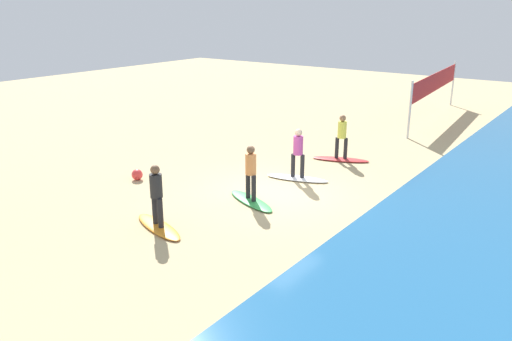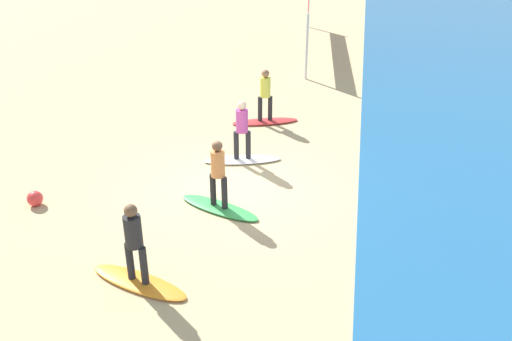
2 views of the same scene
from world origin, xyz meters
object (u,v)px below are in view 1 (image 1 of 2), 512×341
object	(u,v)px
surfboard_red	(341,159)
surfer_white	(298,150)
surfer_orange	(156,191)
volleyball_net	(436,84)
beach_ball	(137,175)
surfer_red	(342,133)
surfboard_white	(297,178)
surfboard_orange	(159,227)
surfer_green	(251,169)
surfboard_green	(251,201)

from	to	relation	value
surfboard_red	surfer_white	world-z (taller)	surfer_white
surfer_orange	volleyball_net	distance (m)	17.62
surfer_orange	beach_ball	distance (m)	4.24
surfer_red	surfboard_white	distance (m)	3.00
surfer_white	surfboard_orange	xyz separation A→B (m)	(5.50, -0.85, -0.99)
surfboard_red	beach_ball	size ratio (longest dim) A/B	5.76
surfboard_red	beach_ball	xyz separation A→B (m)	(6.00, -4.43, 0.14)
surfboard_red	volleyball_net	distance (m)	9.39
surfer_green	surfer_orange	distance (m)	3.04
surfboard_orange	surfer_red	bearing A→B (deg)	100.27
surfboard_red	volleyball_net	world-z (taller)	volleyball_net
beach_ball	surfer_white	bearing A→B (deg)	126.47
surfboard_orange	beach_ball	distance (m)	4.15
surfer_orange	volleyball_net	xyz separation A→B (m)	(-17.55, 1.40, 0.75)
surfboard_red	surfboard_orange	size ratio (longest dim) A/B	1.00
surfer_orange	volleyball_net	bearing A→B (deg)	175.44
surfer_red	surfer_orange	world-z (taller)	same
surfboard_orange	surfer_orange	distance (m)	0.99
surfer_green	surfer_orange	bearing A→B (deg)	-15.91
surfboard_green	surfboard_orange	bearing A→B (deg)	-84.16
surfer_green	surfboard_red	bearing A→B (deg)	178.24
surfboard_red	volleyball_net	size ratio (longest dim) A/B	0.23
surfer_red	surfboard_green	xyz separation A→B (m)	(5.40, -0.17, -0.99)
surfer_green	surfboard_orange	xyz separation A→B (m)	(2.92, -0.83, -0.99)
surfer_green	surfer_red	bearing A→B (deg)	178.24
surfboard_green	surfboard_orange	world-z (taller)	same
surfer_red	beach_ball	size ratio (longest dim) A/B	4.49
surfer_white	beach_ball	xyz separation A→B (m)	(3.17, -4.29, -0.85)
surfer_green	volleyball_net	bearing A→B (deg)	177.78
surfer_red	surfboard_white	world-z (taller)	surfer_red
surfer_red	surfer_orange	size ratio (longest dim) A/B	1.00
surfboard_red	surfer_green	bearing A→B (deg)	-112.05
surfer_white	volleyball_net	xyz separation A→B (m)	(-12.05, 0.55, 0.75)
volleyball_net	surfboard_white	bearing A→B (deg)	-2.61
surfer_orange	surfboard_white	bearing A→B (deg)	171.19
surfboard_white	volleyball_net	world-z (taller)	volleyball_net
surfer_red	beach_ball	world-z (taller)	surfer_red
surfboard_orange	beach_ball	size ratio (longest dim) A/B	5.76
surfer_red	surfer_green	world-z (taller)	same
volleyball_net	surfboard_green	bearing A→B (deg)	-2.22
surfer_green	surfboard_orange	size ratio (longest dim) A/B	0.78
surfboard_white	beach_ball	world-z (taller)	beach_ball
surfer_white	beach_ball	distance (m)	5.40
surfer_white	surfer_orange	size ratio (longest dim) A/B	1.00
surfboard_green	volleyball_net	bearing A→B (deg)	109.53
beach_ball	surfboard_white	bearing A→B (deg)	126.47
surfboard_white	surfboard_red	bearing A→B (deg)	71.49
surfer_white	beach_ball	bearing A→B (deg)	-53.53
surfer_white	volleyball_net	distance (m)	12.09
surfboard_orange	surfer_green	bearing A→B (deg)	91.20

